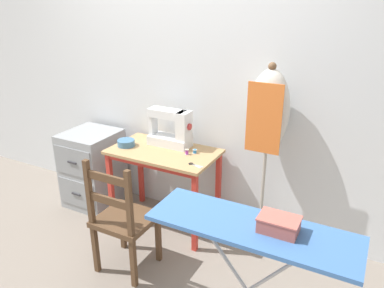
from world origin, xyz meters
The scene contains 13 objects.
ground_plane centered at (0.00, 0.00, 0.00)m, with size 14.00×14.00×0.00m, color gray.
wall_back centered at (0.00, 0.59, 1.27)m, with size 10.00×0.05×2.55m.
sewing_table centered at (0.00, 0.25, 0.61)m, with size 0.91×0.53×0.71m.
sewing_machine centered at (0.01, 0.39, 0.86)m, with size 0.39×0.17×0.34m.
fabric_bowl centered at (-0.34, 0.20, 0.74)m, with size 0.15×0.15×0.05m.
scissors centered at (0.36, 0.12, 0.72)m, with size 0.13×0.06×0.01m.
thread_spool_near_machine centered at (0.22, 0.28, 0.74)m, with size 0.03×0.03×0.04m.
thread_spool_mid_table centered at (0.26, 0.33, 0.73)m, with size 0.04×0.04×0.03m.
wooden_chair centered at (0.05, -0.39, 0.42)m, with size 0.40×0.38×0.91m.
filing_cabinet centered at (-0.82, 0.26, 0.37)m, with size 0.46×0.51×0.73m.
dress_form centered at (0.83, 0.43, 1.05)m, with size 0.32×0.32×1.49m.
ironing_board centered at (1.08, -0.61, 0.78)m, with size 1.09×0.35×0.83m.
storage_box centered at (1.21, -0.60, 0.87)m, with size 0.20×0.14×0.08m.
Camera 1 is at (1.56, -2.19, 1.92)m, focal length 35.00 mm.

